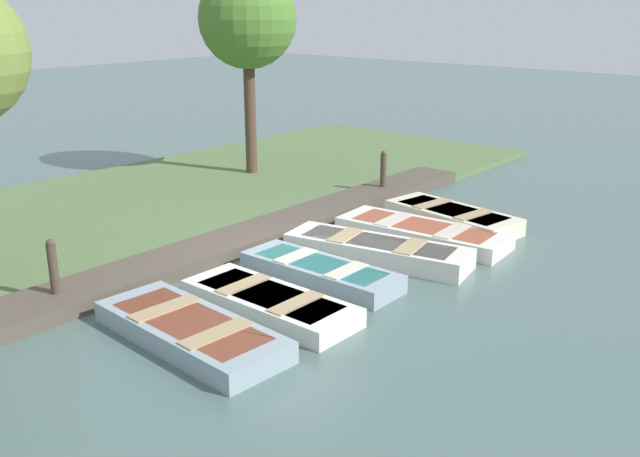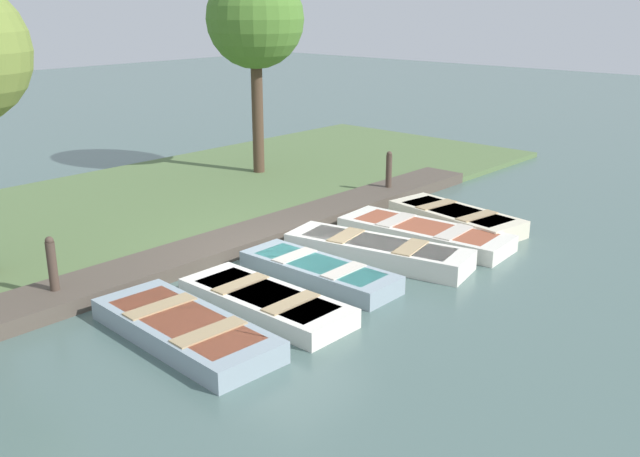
{
  "view_description": "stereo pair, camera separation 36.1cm",
  "coord_description": "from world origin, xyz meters",
  "px_view_note": "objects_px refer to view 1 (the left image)",
  "views": [
    {
      "loc": [
        8.35,
        -8.99,
        4.69
      ],
      "look_at": [
        0.22,
        0.54,
        0.65
      ],
      "focal_mm": 40.0,
      "sensor_mm": 36.0,
      "label": 1
    },
    {
      "loc": [
        8.62,
        -8.75,
        4.69
      ],
      "look_at": [
        0.22,
        0.54,
        0.65
      ],
      "focal_mm": 40.0,
      "sensor_mm": 36.0,
      "label": 2
    }
  ],
  "objects_px": {
    "rowboat_1": "(269,302)",
    "mooring_post_far": "(383,174)",
    "rowboat_0": "(190,330)",
    "mooring_post_near": "(54,274)",
    "rowboat_5": "(452,217)",
    "park_tree_left": "(247,21)",
    "rowboat_3": "(377,250)",
    "rowboat_2": "(320,271)",
    "rowboat_4": "(422,232)"
  },
  "relations": [
    {
      "from": "rowboat_1",
      "to": "rowboat_4",
      "type": "xyz_separation_m",
      "value": [
        -0.08,
        4.52,
        0.01
      ]
    },
    {
      "from": "rowboat_3",
      "to": "mooring_post_near",
      "type": "bearing_deg",
      "value": -128.62
    },
    {
      "from": "rowboat_2",
      "to": "mooring_post_far",
      "type": "relative_size",
      "value": 2.59
    },
    {
      "from": "rowboat_0",
      "to": "rowboat_2",
      "type": "bearing_deg",
      "value": 94.91
    },
    {
      "from": "rowboat_5",
      "to": "park_tree_left",
      "type": "bearing_deg",
      "value": -174.07
    },
    {
      "from": "rowboat_3",
      "to": "mooring_post_far",
      "type": "bearing_deg",
      "value": 112.6
    },
    {
      "from": "mooring_post_near",
      "to": "mooring_post_far",
      "type": "height_order",
      "value": "same"
    },
    {
      "from": "rowboat_1",
      "to": "mooring_post_far",
      "type": "xyz_separation_m",
      "value": [
        -2.67,
        6.76,
        0.42
      ]
    },
    {
      "from": "rowboat_3",
      "to": "mooring_post_near",
      "type": "relative_size",
      "value": 3.14
    },
    {
      "from": "rowboat_3",
      "to": "mooring_post_near",
      "type": "xyz_separation_m",
      "value": [
        -2.57,
        -5.08,
        0.39
      ]
    },
    {
      "from": "rowboat_1",
      "to": "mooring_post_far",
      "type": "relative_size",
      "value": 2.58
    },
    {
      "from": "rowboat_5",
      "to": "mooring_post_near",
      "type": "distance_m",
      "value": 8.29
    },
    {
      "from": "rowboat_0",
      "to": "mooring_post_near",
      "type": "distance_m",
      "value": 2.63
    },
    {
      "from": "rowboat_2",
      "to": "rowboat_3",
      "type": "bearing_deg",
      "value": 82.86
    },
    {
      "from": "rowboat_1",
      "to": "rowboat_5",
      "type": "bearing_deg",
      "value": 91.12
    },
    {
      "from": "rowboat_3",
      "to": "mooring_post_far",
      "type": "distance_m",
      "value": 4.58
    },
    {
      "from": "rowboat_2",
      "to": "rowboat_3",
      "type": "relative_size",
      "value": 0.82
    },
    {
      "from": "rowboat_4",
      "to": "park_tree_left",
      "type": "distance_m",
      "value": 7.83
    },
    {
      "from": "rowboat_5",
      "to": "mooring_post_near",
      "type": "xyz_separation_m",
      "value": [
        -2.53,
        -7.89,
        0.39
      ]
    },
    {
      "from": "rowboat_5",
      "to": "park_tree_left",
      "type": "relative_size",
      "value": 0.56
    },
    {
      "from": "rowboat_2",
      "to": "mooring_post_far",
      "type": "bearing_deg",
      "value": 113.72
    },
    {
      "from": "rowboat_0",
      "to": "rowboat_3",
      "type": "bearing_deg",
      "value": 92.26
    },
    {
      "from": "rowboat_3",
      "to": "park_tree_left",
      "type": "xyz_separation_m",
      "value": [
        -6.53,
        3.1,
        3.96
      ]
    },
    {
      "from": "rowboat_0",
      "to": "mooring_post_far",
      "type": "relative_size",
      "value": 2.79
    },
    {
      "from": "rowboat_5",
      "to": "mooring_post_near",
      "type": "height_order",
      "value": "mooring_post_near"
    },
    {
      "from": "rowboat_0",
      "to": "rowboat_4",
      "type": "height_order",
      "value": "same"
    },
    {
      "from": "mooring_post_far",
      "to": "mooring_post_near",
      "type": "bearing_deg",
      "value": -90.0
    },
    {
      "from": "mooring_post_far",
      "to": "rowboat_5",
      "type": "bearing_deg",
      "value": -20.69
    },
    {
      "from": "rowboat_0",
      "to": "rowboat_5",
      "type": "xyz_separation_m",
      "value": [
        0.02,
        7.26,
        0.02
      ]
    },
    {
      "from": "rowboat_1",
      "to": "rowboat_2",
      "type": "bearing_deg",
      "value": 99.14
    },
    {
      "from": "rowboat_1",
      "to": "rowboat_2",
      "type": "distance_m",
      "value": 1.54
    },
    {
      "from": "rowboat_0",
      "to": "rowboat_2",
      "type": "height_order",
      "value": "rowboat_0"
    },
    {
      "from": "mooring_post_near",
      "to": "park_tree_left",
      "type": "xyz_separation_m",
      "value": [
        -3.96,
        8.18,
        3.57
      ]
    },
    {
      "from": "rowboat_4",
      "to": "rowboat_5",
      "type": "distance_m",
      "value": 1.28
    },
    {
      "from": "rowboat_2",
      "to": "rowboat_5",
      "type": "xyz_separation_m",
      "value": [
        0.12,
        4.28,
        0.02
      ]
    },
    {
      "from": "rowboat_2",
      "to": "rowboat_1",
      "type": "bearing_deg",
      "value": -81.72
    },
    {
      "from": "rowboat_3",
      "to": "mooring_post_near",
      "type": "distance_m",
      "value": 5.7
    },
    {
      "from": "rowboat_4",
      "to": "mooring_post_near",
      "type": "relative_size",
      "value": 3.09
    },
    {
      "from": "rowboat_1",
      "to": "rowboat_0",
      "type": "bearing_deg",
      "value": -96.04
    },
    {
      "from": "rowboat_0",
      "to": "mooring_post_near",
      "type": "bearing_deg",
      "value": -163.07
    },
    {
      "from": "rowboat_1",
      "to": "mooring_post_near",
      "type": "xyz_separation_m",
      "value": [
        -2.67,
        -2.09,
        0.42
      ]
    },
    {
      "from": "mooring_post_near",
      "to": "rowboat_0",
      "type": "bearing_deg",
      "value": 13.94
    },
    {
      "from": "rowboat_2",
      "to": "park_tree_left",
      "type": "xyz_separation_m",
      "value": [
        -6.38,
        4.57,
        3.99
      ]
    },
    {
      "from": "rowboat_3",
      "to": "rowboat_5",
      "type": "relative_size",
      "value": 1.18
    },
    {
      "from": "rowboat_4",
      "to": "rowboat_1",
      "type": "bearing_deg",
      "value": -93.8
    },
    {
      "from": "mooring_post_near",
      "to": "park_tree_left",
      "type": "bearing_deg",
      "value": 115.83
    },
    {
      "from": "rowboat_3",
      "to": "park_tree_left",
      "type": "relative_size",
      "value": 0.67
    },
    {
      "from": "mooring_post_near",
      "to": "park_tree_left",
      "type": "height_order",
      "value": "park_tree_left"
    },
    {
      "from": "rowboat_4",
      "to": "park_tree_left",
      "type": "relative_size",
      "value": 0.65
    },
    {
      "from": "rowboat_0",
      "to": "rowboat_4",
      "type": "relative_size",
      "value": 0.9
    }
  ]
}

